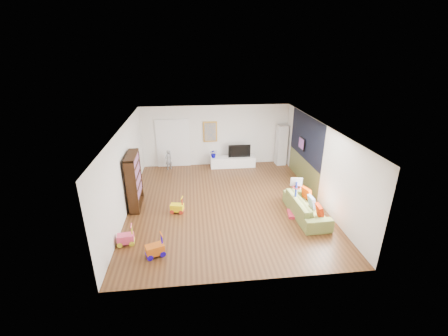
{
  "coord_description": "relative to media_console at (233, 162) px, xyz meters",
  "views": [
    {
      "loc": [
        -1.05,
        -9.1,
        5.05
      ],
      "look_at": [
        0.0,
        0.4,
        1.15
      ],
      "focal_mm": 24.0,
      "sensor_mm": 36.0,
      "label": 1
    }
  ],
  "objects": [
    {
      "name": "wall_right",
      "position": [
        2.53,
        -3.34,
        1.12
      ],
      "size": [
        0.0,
        7.5,
        2.7
      ],
      "primitive_type": "cube",
      "color": "silver",
      "rests_on": "ground"
    },
    {
      "name": "artwork_right",
      "position": [
        2.45,
        -1.74,
        1.32
      ],
      "size": [
        0.04,
        0.56,
        0.46
      ],
      "primitive_type": "cube",
      "color": "#7F3F8C",
      "rests_on": "wall_right"
    },
    {
      "name": "pillow_right",
      "position": [
        1.96,
        -3.87,
        0.26
      ],
      "size": [
        0.23,
        0.43,
        0.41
      ],
      "primitive_type": "cube",
      "rotation": [
        0.0,
        0.0,
        0.3
      ],
      "color": "#D43700",
      "rests_on": "sofa"
    },
    {
      "name": "wall_back",
      "position": [
        -0.72,
        0.41,
        1.12
      ],
      "size": [
        6.5,
        0.0,
        2.7
      ],
      "primitive_type": "cube",
      "color": "silver",
      "rests_on": "ground"
    },
    {
      "name": "ride_on_pink",
      "position": [
        -3.69,
        -5.36,
        0.06
      ],
      "size": [
        0.46,
        0.31,
        0.58
      ],
      "primitive_type": "cube",
      "rotation": [
        0.0,
        0.0,
        0.1
      ],
      "color": "#F54770",
      "rests_on": "ground"
    },
    {
      "name": "navy_accent",
      "position": [
        2.51,
        -1.94,
        1.62
      ],
      "size": [
        0.01,
        3.2,
        1.7
      ],
      "primitive_type": "cube",
      "color": "black",
      "rests_on": "wall_right"
    },
    {
      "name": "vase_plant",
      "position": [
        -0.85,
        0.02,
        0.42
      ],
      "size": [
        0.35,
        0.31,
        0.38
      ],
      "primitive_type": "imported",
      "rotation": [
        0.0,
        0.0,
        -0.03
      ],
      "color": "#070291",
      "rests_on": "media_console"
    },
    {
      "name": "child",
      "position": [
        -2.84,
        -0.03,
        0.22
      ],
      "size": [
        0.39,
        0.37,
        0.9
      ],
      "primitive_type": "imported",
      "rotation": [
        0.0,
        0.0,
        3.8
      ],
      "color": "gray",
      "rests_on": "ground"
    },
    {
      "name": "tv",
      "position": [
        0.29,
        0.05,
        0.52
      ],
      "size": [
        0.99,
        0.14,
        0.57
      ],
      "primitive_type": "imported",
      "rotation": [
        0.0,
        0.0,
        -0.01
      ],
      "color": "black",
      "rests_on": "media_console"
    },
    {
      "name": "wall_front",
      "position": [
        -0.72,
        -7.09,
        1.12
      ],
      "size": [
        6.5,
        0.0,
        2.7
      ],
      "primitive_type": "cube",
      "color": "white",
      "rests_on": "ground"
    },
    {
      "name": "ceiling",
      "position": [
        -0.72,
        -3.34,
        2.47
      ],
      "size": [
        6.5,
        7.5,
        0.0
      ],
      "primitive_type": "cube",
      "color": "white",
      "rests_on": "ground"
    },
    {
      "name": "pillow_left",
      "position": [
        1.91,
        -5.05,
        0.26
      ],
      "size": [
        0.13,
        0.42,
        0.41
      ],
      "primitive_type": "cube",
      "rotation": [
        0.0,
        0.0,
        -0.05
      ],
      "color": "#B62505",
      "rests_on": "sofa"
    },
    {
      "name": "floor",
      "position": [
        -0.72,
        -3.34,
        -0.23
      ],
      "size": [
        6.5,
        7.5,
        0.0
      ],
      "primitive_type": "cube",
      "color": "brown",
      "rests_on": "ground"
    },
    {
      "name": "doorway",
      "position": [
        -2.62,
        0.37,
        0.82
      ],
      "size": [
        1.45,
        0.06,
        2.1
      ],
      "primitive_type": "cube",
      "color": "white",
      "rests_on": "ground"
    },
    {
      "name": "sofa",
      "position": [
        1.74,
        -4.46,
        0.08
      ],
      "size": [
        0.9,
        2.16,
        0.62
      ],
      "primitive_type": "imported",
      "rotation": [
        0.0,
        0.0,
        1.6
      ],
      "color": "olive",
      "rests_on": "ground"
    },
    {
      "name": "olive_wainscot",
      "position": [
        2.51,
        -1.94,
        0.27
      ],
      "size": [
        0.01,
        3.2,
        1.0
      ],
      "primitive_type": "cube",
      "color": "brown",
      "rests_on": "wall_right"
    },
    {
      "name": "pillow_center",
      "position": [
        1.9,
        -4.46,
        0.26
      ],
      "size": [
        0.12,
        0.39,
        0.39
      ],
      "primitive_type": "cube",
      "rotation": [
        0.0,
        0.0,
        0.04
      ],
      "color": "silver",
      "rests_on": "sofa"
    },
    {
      "name": "wall_left",
      "position": [
        -3.97,
        -3.34,
        1.12
      ],
      "size": [
        0.0,
        7.5,
        2.7
      ],
      "primitive_type": "cube",
      "color": "silver",
      "rests_on": "ground"
    },
    {
      "name": "basketball_hoop",
      "position": [
        1.4,
        -4.4,
        0.39
      ],
      "size": [
        0.51,
        0.59,
        1.24
      ],
      "primitive_type": "cube",
      "rotation": [
        0.0,
        0.0,
        -0.18
      ],
      "color": "#CE2741",
      "rests_on": "ground"
    },
    {
      "name": "ride_on_yellow",
      "position": [
        -2.35,
        -3.79,
        0.04
      ],
      "size": [
        0.46,
        0.34,
        0.55
      ],
      "primitive_type": "cube",
      "rotation": [
        0.0,
        0.0,
        -0.21
      ],
      "color": "yellow",
      "rests_on": "ground"
    },
    {
      "name": "bookshelf",
      "position": [
        -3.74,
        -3.17,
        0.69
      ],
      "size": [
        0.36,
        1.27,
        1.85
      ],
      "primitive_type": "cube",
      "rotation": [
        0.0,
        0.0,
        0.03
      ],
      "color": "black",
      "rests_on": "ground"
    },
    {
      "name": "painting_back",
      "position": [
        -0.97,
        0.37,
        1.32
      ],
      "size": [
        0.62,
        0.06,
        0.92
      ],
      "primitive_type": "cube",
      "color": "gold",
      "rests_on": "wall_back"
    },
    {
      "name": "media_console",
      "position": [
        0.0,
        0.0,
        0.0
      ],
      "size": [
        1.99,
        0.51,
        0.46
      ],
      "primitive_type": "cube",
      "rotation": [
        0.0,
        0.0,
        -0.0
      ],
      "color": "white",
      "rests_on": "ground"
    },
    {
      "name": "ride_on_orange",
      "position": [
        -2.84,
        -5.95,
        0.08
      ],
      "size": [
        0.53,
        0.43,
        0.62
      ],
      "primitive_type": "cube",
      "rotation": [
        0.0,
        0.0,
        0.35
      ],
      "color": "#CF5D15",
      "rests_on": "ground"
    },
    {
      "name": "tall_cabinet",
      "position": [
        2.22,
        0.08,
        0.68
      ],
      "size": [
        0.45,
        0.45,
        1.83
      ],
      "primitive_type": "cube",
      "rotation": [
        0.0,
        0.0,
        0.07
      ],
      "color": "silver",
      "rests_on": "ground"
    }
  ]
}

